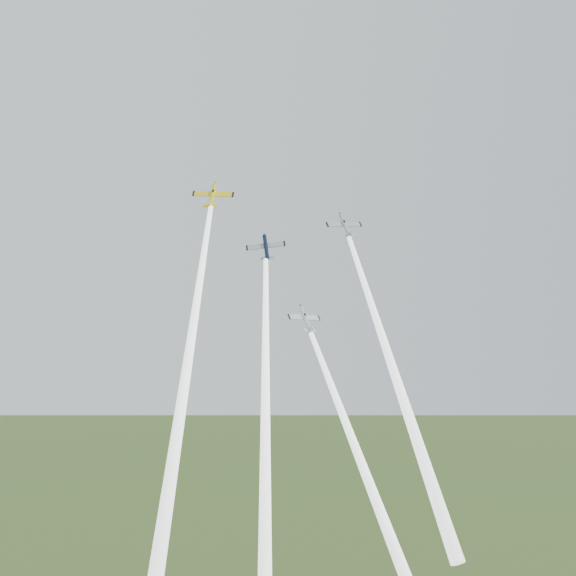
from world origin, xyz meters
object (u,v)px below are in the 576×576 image
object	(u,v)px
plane_yellow	(213,195)
plane_navy	(266,247)
plane_silver_right	(345,226)
plane_silver_low	(305,319)

from	to	relation	value
plane_yellow	plane_navy	bearing A→B (deg)	5.58
plane_yellow	plane_silver_right	size ratio (longest dim) A/B	1.04
plane_navy	plane_silver_low	bearing A→B (deg)	-42.79
plane_yellow	plane_navy	size ratio (longest dim) A/B	1.06
plane_yellow	plane_navy	distance (m)	14.62
plane_yellow	plane_silver_right	distance (m)	27.45
plane_navy	plane_silver_right	xyz separation A→B (m)	(16.83, 0.84, 5.28)
plane_yellow	plane_silver_low	size ratio (longest dim) A/B	1.17
plane_navy	plane_silver_low	xyz separation A→B (m)	(5.34, -8.40, -14.35)
plane_yellow	plane_silver_low	xyz separation A→B (m)	(15.44, -11.15, -24.55)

